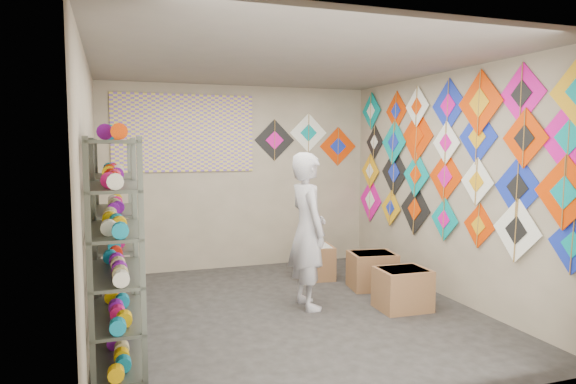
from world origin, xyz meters
name	(u,v)px	position (x,y,z in m)	size (l,w,h in m)	color
ground	(288,312)	(0.00, 0.00, 0.00)	(4.50, 4.50, 0.00)	#272422
room_walls	(288,163)	(0.00, 0.00, 1.64)	(4.50, 4.50, 4.50)	tan
shelf_rack_front	(116,254)	(-1.78, -0.85, 0.95)	(0.40, 1.10, 1.90)	#4C5147
shelf_rack_back	(115,229)	(-1.78, 0.45, 0.95)	(0.40, 1.10, 1.90)	#4C5147
string_spools	(115,230)	(-1.78, -0.20, 1.05)	(0.12, 2.36, 0.12)	#F6147B
kite_wall_display	(448,159)	(1.98, -0.06, 1.67)	(0.06, 4.37, 2.00)	#172EBB
back_wall_kites	(307,140)	(1.07, 2.24, 1.91)	(1.67, 0.02, 0.82)	black
poster	(184,133)	(-0.80, 2.23, 2.00)	(2.00, 0.01, 1.10)	#7452B3
shopkeeper	(308,231)	(0.27, 0.12, 0.88)	(0.43, 0.65, 1.75)	beige
carton_a	(403,289)	(1.24, -0.32, 0.23)	(0.55, 0.46, 0.46)	#8C5F3D
carton_b	(372,270)	(1.33, 0.55, 0.23)	(0.56, 0.46, 0.46)	#8C5F3D
carton_c	(315,262)	(0.82, 1.26, 0.23)	(0.47, 0.52, 0.45)	#8C5F3D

